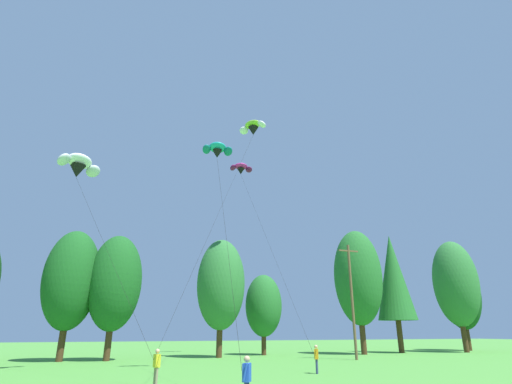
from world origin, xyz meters
The scene contains 16 objects.
treeline_tree_e centered at (-9.95, 46.74, 7.03)m, with size 4.94×4.94×11.61m.
treeline_tree_f centered at (-6.08, 46.22, 6.86)m, with size 4.86×4.86×11.34m.
treeline_tree_g centered at (4.55, 47.31, 7.24)m, with size 5.03×5.03×11.96m.
treeline_tree_h centered at (10.43, 50.04, 5.32)m, with size 4.17×4.17×8.79m.
treeline_tree_i centered at (21.64, 47.28, 8.71)m, with size 5.68×5.68×14.38m.
treeline_tree_j centered at (28.12, 48.85, 9.19)m, with size 4.83×4.83×14.67m.
treeline_tree_k centered at (36.42, 46.87, 8.52)m, with size 5.60×5.60×14.06m.
treeline_tree_l centered at (40.85, 50.53, 7.54)m, with size 5.16×5.16×12.46m.
utility_pole centered at (15.77, 39.95, 5.66)m, with size 2.20×0.26×10.78m.
kite_flyer_near centered at (-3.98, 27.29, 0.99)m, with size 0.35×0.60×1.69m.
kite_flyer_mid centered at (-1.71, 20.20, 0.99)m, with size 0.47×0.58×1.69m.
kite_flyer_far centered at (6.25, 29.93, 0.99)m, with size 0.47×0.58×1.69m.
parafoil_kite_high_lime_white centered at (6.19, 41.97, 23.45)m, with size 11.72×16.42×23.07m.
parafoil_kite_mid_teal centered at (0.05, 32.78, 15.63)m, with size 3.15×13.04×15.12m.
parafoil_kite_far_magenta centered at (7.94, 51.50, 22.61)m, with size 3.45×22.13×22.20m.
parafoil_kite_low_white centered at (-9.67, 35.09, 13.86)m, with size 7.11×9.33×13.63m.
Camera 1 is at (-6.63, 5.75, 2.51)m, focal length 27.85 mm.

